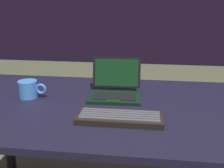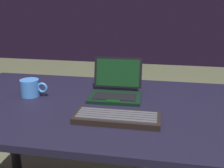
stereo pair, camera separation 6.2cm
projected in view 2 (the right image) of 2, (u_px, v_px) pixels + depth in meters
desk at (117, 128)px, 1.24m from camera, size 1.62×0.81×0.76m
laptop_front at (116, 90)px, 1.30m from camera, size 0.25×0.21×0.18m
external_keyboard at (117, 118)px, 1.05m from camera, size 0.33×0.13×0.03m
coffee_mug at (31, 88)px, 1.31m from camera, size 0.13×0.09×0.08m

